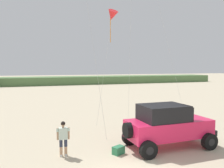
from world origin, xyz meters
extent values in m
cube|color=#567A47|center=(-1.63, 48.44, 0.90)|extent=(90.00, 7.15, 1.81)
cube|color=#EA2151|center=(2.92, 2.48, 1.01)|extent=(4.42, 1.88, 0.90)
cube|color=#EA2151|center=(4.57, 2.49, 1.38)|extent=(1.12, 1.70, 0.12)
cube|color=black|center=(2.57, 2.47, 1.86)|extent=(2.32, 1.78, 0.80)
cube|color=black|center=(3.77, 2.49, 1.82)|extent=(0.12, 1.67, 0.72)
cube|color=black|center=(5.20, 2.50, 0.74)|extent=(0.22, 1.81, 0.28)
cylinder|color=black|center=(0.60, 2.45, 1.11)|extent=(0.31, 0.78, 0.77)
cylinder|color=black|center=(4.66, 3.53, 0.42)|extent=(0.84, 0.31, 0.84)
cylinder|color=black|center=(4.66, 3.53, 0.42)|extent=(0.38, 0.32, 0.38)
cylinder|color=black|center=(4.68, 1.47, 0.42)|extent=(0.84, 0.31, 0.84)
cylinder|color=black|center=(4.68, 1.47, 0.42)|extent=(0.38, 0.32, 0.38)
cylinder|color=black|center=(1.16, 3.49, 0.42)|extent=(0.84, 0.31, 0.84)
cylinder|color=black|center=(1.16, 3.49, 0.42)|extent=(0.38, 0.32, 0.38)
cylinder|color=black|center=(1.18, 1.43, 0.42)|extent=(0.84, 0.31, 0.84)
cylinder|color=black|center=(1.18, 1.43, 0.42)|extent=(0.38, 0.32, 0.38)
cylinder|color=tan|center=(-2.55, 3.08, 0.25)|extent=(0.14, 0.14, 0.49)
cylinder|color=#2D3347|center=(-2.55, 3.08, 0.64)|extent=(0.15, 0.15, 0.36)
cube|color=silver|center=(-2.54, 3.12, 0.05)|extent=(0.14, 0.27, 0.10)
cylinder|color=tan|center=(-2.33, 3.06, 0.25)|extent=(0.14, 0.14, 0.49)
cylinder|color=#2D3347|center=(-2.33, 3.06, 0.64)|extent=(0.15, 0.15, 0.36)
cube|color=silver|center=(-2.32, 3.10, 0.05)|extent=(0.14, 0.27, 0.10)
cube|color=silver|center=(-2.44, 3.07, 1.09)|extent=(0.43, 0.30, 0.54)
cylinder|color=tan|center=(-2.69, 3.10, 1.08)|extent=(0.09, 0.09, 0.56)
cylinder|color=silver|center=(-2.69, 3.10, 1.27)|extent=(0.11, 0.11, 0.16)
cylinder|color=tan|center=(-2.18, 3.04, 1.08)|extent=(0.09, 0.09, 0.56)
cylinder|color=silver|center=(-2.18, 3.04, 1.27)|extent=(0.11, 0.11, 0.16)
cylinder|color=tan|center=(-2.44, 3.07, 1.40)|extent=(0.10, 0.10, 0.08)
sphere|color=tan|center=(-2.44, 3.07, 1.54)|extent=(0.21, 0.21, 0.21)
sphere|color=black|center=(-2.44, 3.06, 1.56)|extent=(0.21, 0.21, 0.21)
cube|color=#2D7F51|center=(0.10, 2.44, 0.19)|extent=(0.66, 0.57, 0.38)
cylinder|color=silver|center=(7.61, 10.38, 7.06)|extent=(1.34, 4.21, 14.02)
cylinder|color=silver|center=(4.14, 10.25, 6.94)|extent=(1.17, 2.01, 13.79)
cone|color=red|center=(2.76, 10.90, 8.49)|extent=(0.95, 1.21, 1.19)
cylinder|color=orange|center=(2.61, 10.90, 7.25)|extent=(0.05, 0.06, 1.99)
cylinder|color=silver|center=(1.63, 9.36, 4.27)|extent=(2.26, 3.10, 8.44)
cylinder|color=silver|center=(-0.22, 7.06, 7.78)|extent=(0.89, 4.87, 15.46)
camera|label=1|loc=(-3.83, -7.78, 4.22)|focal=37.34mm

